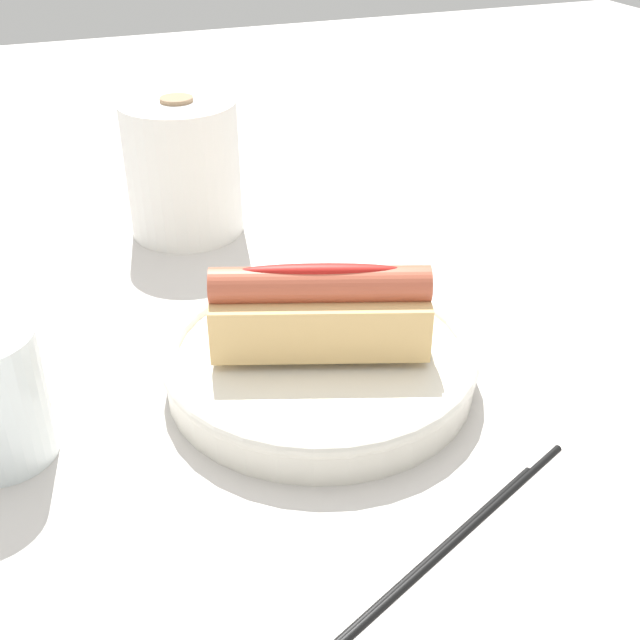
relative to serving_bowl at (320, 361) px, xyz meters
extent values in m
plane|color=beige|center=(-0.02, 0.01, -0.02)|extent=(2.40, 2.40, 0.00)
cylinder|color=silver|center=(0.00, 0.00, 0.00)|extent=(0.22, 0.22, 0.03)
torus|color=silver|center=(0.00, 0.00, 0.01)|extent=(0.23, 0.23, 0.01)
cube|color=#DBB270|center=(0.00, 0.00, 0.04)|extent=(0.16, 0.10, 0.04)
cylinder|color=#BC563D|center=(0.00, 0.00, 0.06)|extent=(0.15, 0.07, 0.03)
ellipsoid|color=red|center=(0.00, 0.00, 0.07)|extent=(0.11, 0.05, 0.01)
cylinder|color=white|center=(-0.03, 0.29, 0.05)|extent=(0.11, 0.11, 0.13)
cylinder|color=#997A5B|center=(-0.03, 0.29, 0.11)|extent=(0.03, 0.03, 0.00)
cylinder|color=black|center=(0.02, -0.17, -0.02)|extent=(0.20, 0.10, 0.01)
cylinder|color=black|center=(-0.01, -0.18, -0.02)|extent=(0.20, 0.10, 0.01)
camera|label=1|loc=(-0.16, -0.44, 0.33)|focal=44.72mm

